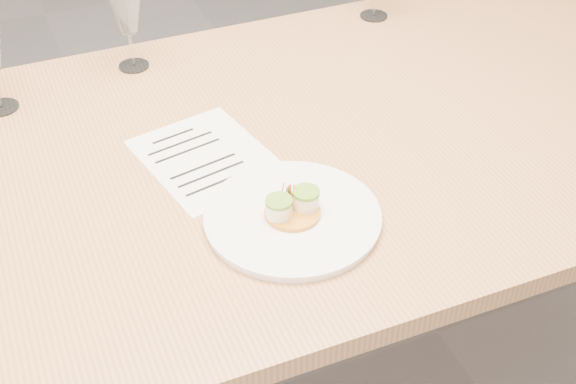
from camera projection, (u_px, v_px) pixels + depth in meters
name	position (u px, v px, depth m)	size (l,w,h in m)	color
dining_table	(178.00, 196.00, 1.54)	(2.40, 1.00, 0.75)	tan
dinner_plate	(293.00, 216.00, 1.37)	(0.30, 0.30, 0.08)	white
recipe_sheet	(207.00, 158.00, 1.52)	(0.27, 0.32, 0.00)	white
wine_glass_1	(126.00, 11.00, 1.70)	(0.08, 0.08, 0.19)	white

